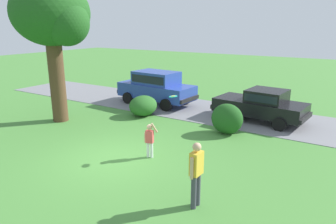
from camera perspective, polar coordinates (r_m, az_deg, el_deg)
The scene contains 10 objects.
ground_plane at distance 11.09m, azimuth -9.84°, elevation -8.36°, with size 80.00×80.00×0.00m, color #478438.
driveway_strip at distance 16.90m, azimuth 6.82°, elevation 0.25°, with size 28.00×4.40×0.02m, color slate.
oak_tree_large at distance 15.29m, azimuth -20.18°, elevation 15.90°, with size 3.68×3.45×6.48m.
shrub_near_tree at distance 15.87m, azimuth -4.68°, elevation 1.09°, with size 1.33×1.58×1.03m.
shrub_centre_left at distance 13.37m, azimuth 10.79°, elevation -1.23°, with size 1.36×1.09×1.30m.
parked_sedan at distance 15.45m, azimuth 16.82°, elevation 1.43°, with size 4.55×2.41×1.56m.
parked_suv at distance 18.02m, azimuth -2.17°, elevation 4.81°, with size 4.81×2.34×1.92m.
child_thrower at distance 10.76m, azimuth -3.39°, elevation -4.79°, with size 0.42×0.33×1.29m.
frisbee at distance 10.49m, azimuth 0.96°, elevation 2.89°, with size 0.28×0.28×0.07m.
adult_onlooker at distance 7.85m, azimuth 5.21°, elevation -10.82°, with size 0.24×0.53×1.74m.
Camera 1 is at (6.88, -7.46, 4.48)m, focal length 33.17 mm.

